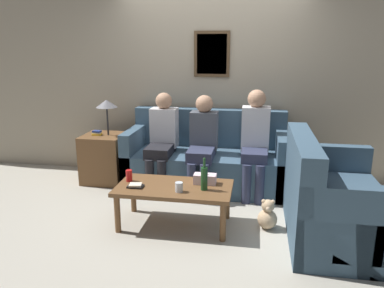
{
  "coord_description": "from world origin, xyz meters",
  "views": [
    {
      "loc": [
        0.62,
        -4.13,
        1.8
      ],
      "look_at": [
        -0.09,
        -0.09,
        0.73
      ],
      "focal_mm": 35.0,
      "sensor_mm": 36.0,
      "label": 1
    }
  ],
  "objects_px": {
    "couch_main": "(207,161)",
    "couch_side": "(331,203)",
    "coffee_table": "(174,191)",
    "drinking_glass": "(179,187)",
    "wine_bottle": "(204,178)",
    "person_left": "(162,137)",
    "teddy_bear": "(267,216)",
    "person_right": "(255,138)",
    "person_middle": "(203,140)"
  },
  "relations": [
    {
      "from": "couch_main",
      "to": "couch_side",
      "type": "bearing_deg",
      "value": -40.39
    },
    {
      "from": "coffee_table",
      "to": "drinking_glass",
      "type": "relative_size",
      "value": 12.14
    },
    {
      "from": "wine_bottle",
      "to": "person_left",
      "type": "bearing_deg",
      "value": 123.04
    },
    {
      "from": "teddy_bear",
      "to": "wine_bottle",
      "type": "bearing_deg",
      "value": -168.38
    },
    {
      "from": "couch_side",
      "to": "person_right",
      "type": "xyz_separation_m",
      "value": [
        -0.75,
        1.0,
        0.37
      ]
    },
    {
      "from": "couch_main",
      "to": "wine_bottle",
      "type": "bearing_deg",
      "value": -83.41
    },
    {
      "from": "couch_side",
      "to": "wine_bottle",
      "type": "distance_m",
      "value": 1.24
    },
    {
      "from": "couch_main",
      "to": "teddy_bear",
      "type": "xyz_separation_m",
      "value": [
        0.78,
        -1.11,
        -0.2
      ]
    },
    {
      "from": "coffee_table",
      "to": "person_left",
      "type": "bearing_deg",
      "value": 110.49
    },
    {
      "from": "coffee_table",
      "to": "person_right",
      "type": "xyz_separation_m",
      "value": [
        0.79,
        1.03,
        0.34
      ]
    },
    {
      "from": "couch_side",
      "to": "couch_main",
      "type": "bearing_deg",
      "value": 49.61
    },
    {
      "from": "couch_side",
      "to": "coffee_table",
      "type": "distance_m",
      "value": 1.53
    },
    {
      "from": "drinking_glass",
      "to": "person_left",
      "type": "height_order",
      "value": "person_left"
    },
    {
      "from": "person_right",
      "to": "couch_main",
      "type": "bearing_deg",
      "value": 165.32
    },
    {
      "from": "coffee_table",
      "to": "person_middle",
      "type": "height_order",
      "value": "person_middle"
    },
    {
      "from": "wine_bottle",
      "to": "person_middle",
      "type": "distance_m",
      "value": 1.04
    },
    {
      "from": "couch_main",
      "to": "person_left",
      "type": "bearing_deg",
      "value": -163.48
    },
    {
      "from": "couch_side",
      "to": "coffee_table",
      "type": "height_order",
      "value": "couch_side"
    },
    {
      "from": "coffee_table",
      "to": "wine_bottle",
      "type": "xyz_separation_m",
      "value": [
        0.31,
        -0.05,
        0.18
      ]
    },
    {
      "from": "drinking_glass",
      "to": "person_right",
      "type": "xyz_separation_m",
      "value": [
        0.71,
        1.17,
        0.24
      ]
    },
    {
      "from": "wine_bottle",
      "to": "drinking_glass",
      "type": "distance_m",
      "value": 0.26
    },
    {
      "from": "coffee_table",
      "to": "teddy_bear",
      "type": "relative_size",
      "value": 3.72
    },
    {
      "from": "person_left",
      "to": "person_right",
      "type": "distance_m",
      "value": 1.17
    },
    {
      "from": "person_middle",
      "to": "wine_bottle",
      "type": "bearing_deg",
      "value": -80.73
    },
    {
      "from": "couch_main",
      "to": "person_left",
      "type": "distance_m",
      "value": 0.67
    },
    {
      "from": "person_right",
      "to": "drinking_glass",
      "type": "bearing_deg",
      "value": -121.2
    },
    {
      "from": "person_middle",
      "to": "teddy_bear",
      "type": "height_order",
      "value": "person_middle"
    },
    {
      "from": "wine_bottle",
      "to": "person_right",
      "type": "xyz_separation_m",
      "value": [
        0.47,
        1.07,
        0.16
      ]
    },
    {
      "from": "coffee_table",
      "to": "drinking_glass",
      "type": "height_order",
      "value": "drinking_glass"
    },
    {
      "from": "teddy_bear",
      "to": "person_left",
      "type": "bearing_deg",
      "value": 144.7
    },
    {
      "from": "person_left",
      "to": "coffee_table",
      "type": "bearing_deg",
      "value": -69.51
    },
    {
      "from": "wine_bottle",
      "to": "couch_main",
      "type": "bearing_deg",
      "value": 96.59
    },
    {
      "from": "coffee_table",
      "to": "drinking_glass",
      "type": "xyz_separation_m",
      "value": [
        0.08,
        -0.14,
        0.1
      ]
    },
    {
      "from": "person_left",
      "to": "teddy_bear",
      "type": "relative_size",
      "value": 3.92
    },
    {
      "from": "couch_main",
      "to": "person_middle",
      "type": "bearing_deg",
      "value": -95.89
    },
    {
      "from": "wine_bottle",
      "to": "drinking_glass",
      "type": "bearing_deg",
      "value": -158.16
    },
    {
      "from": "coffee_table",
      "to": "teddy_bear",
      "type": "height_order",
      "value": "coffee_table"
    },
    {
      "from": "person_right",
      "to": "teddy_bear",
      "type": "distance_m",
      "value": 1.12
    },
    {
      "from": "couch_main",
      "to": "teddy_bear",
      "type": "bearing_deg",
      "value": -54.96
    },
    {
      "from": "drinking_glass",
      "to": "person_left",
      "type": "distance_m",
      "value": 1.27
    },
    {
      "from": "drinking_glass",
      "to": "person_right",
      "type": "distance_m",
      "value": 1.39
    },
    {
      "from": "wine_bottle",
      "to": "person_right",
      "type": "height_order",
      "value": "person_right"
    },
    {
      "from": "person_middle",
      "to": "teddy_bear",
      "type": "relative_size",
      "value": 3.88
    },
    {
      "from": "couch_side",
      "to": "drinking_glass",
      "type": "bearing_deg",
      "value": 96.68
    },
    {
      "from": "couch_main",
      "to": "person_left",
      "type": "height_order",
      "value": "person_left"
    },
    {
      "from": "couch_side",
      "to": "wine_bottle",
      "type": "bearing_deg",
      "value": 93.59
    },
    {
      "from": "couch_main",
      "to": "teddy_bear",
      "type": "height_order",
      "value": "couch_main"
    },
    {
      "from": "couch_main",
      "to": "person_left",
      "type": "relative_size",
      "value": 1.66
    },
    {
      "from": "person_middle",
      "to": "person_right",
      "type": "distance_m",
      "value": 0.64
    },
    {
      "from": "wine_bottle",
      "to": "teddy_bear",
      "type": "relative_size",
      "value": 1.04
    }
  ]
}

